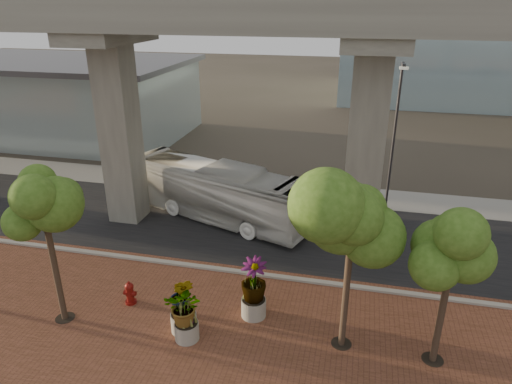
# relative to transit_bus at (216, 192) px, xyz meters

# --- Properties ---
(ground) EXTENTS (160.00, 160.00, 0.00)m
(ground) POSITION_rel_transit_bus_xyz_m (1.45, -3.05, -1.50)
(ground) COLOR #3A342A
(ground) RESTS_ON ground
(brick_plaza) EXTENTS (70.00, 13.00, 0.06)m
(brick_plaza) POSITION_rel_transit_bus_xyz_m (1.45, -11.05, -1.47)
(brick_plaza) COLOR brown
(brick_plaza) RESTS_ON ground
(asphalt_road) EXTENTS (90.00, 8.00, 0.04)m
(asphalt_road) POSITION_rel_transit_bus_xyz_m (1.45, -1.05, -1.48)
(asphalt_road) COLOR black
(asphalt_road) RESTS_ON ground
(curb_strip) EXTENTS (70.00, 0.25, 0.16)m
(curb_strip) POSITION_rel_transit_bus_xyz_m (1.45, -5.05, -1.42)
(curb_strip) COLOR #9A9790
(curb_strip) RESTS_ON ground
(far_sidewalk) EXTENTS (90.00, 3.00, 0.06)m
(far_sidewalk) POSITION_rel_transit_bus_xyz_m (1.45, 4.45, -1.47)
(far_sidewalk) COLOR #9A9790
(far_sidewalk) RESTS_ON ground
(transit_viaduct) EXTENTS (72.00, 5.60, 12.40)m
(transit_viaduct) POSITION_rel_transit_bus_xyz_m (1.45, -1.05, 5.79)
(transit_viaduct) COLOR gray
(transit_viaduct) RESTS_ON ground
(station_pavilion) EXTENTS (23.00, 13.00, 6.30)m
(station_pavilion) POSITION_rel_transit_bus_xyz_m (-18.55, 12.95, 1.72)
(station_pavilion) COLOR #A2B5BA
(station_pavilion) RESTS_ON ground
(transit_bus) EXTENTS (10.97, 6.08, 3.00)m
(transit_bus) POSITION_rel_transit_bus_xyz_m (0.00, 0.00, 0.00)
(transit_bus) COLOR silver
(transit_bus) RESTS_ON ground
(fire_hydrant) EXTENTS (0.48, 0.43, 0.95)m
(fire_hydrant) POSITION_rel_transit_bus_xyz_m (-0.89, -8.03, -0.98)
(fire_hydrant) COLOR maroon
(fire_hydrant) RESTS_ON ground
(planter_front) EXTENTS (1.87, 1.87, 2.05)m
(planter_front) POSITION_rel_transit_bus_xyz_m (1.95, -9.43, -0.19)
(planter_front) COLOR #A19E92
(planter_front) RESTS_ON ground
(planter_right) EXTENTS (2.24, 2.24, 2.39)m
(planter_right) POSITION_rel_transit_bus_xyz_m (3.90, -7.69, 0.01)
(planter_right) COLOR #ACA69C
(planter_right) RESTS_ON ground
(planter_left) EXTENTS (2.02, 2.02, 2.22)m
(planter_left) POSITION_rel_transit_bus_xyz_m (1.69, -9.04, -0.09)
(planter_left) COLOR #ACA69B
(planter_left) RESTS_ON ground
(street_tree_near_west) EXTENTS (2.97, 2.97, 5.92)m
(street_tree_near_west) POSITION_rel_transit_bus_xyz_m (-2.83, -9.42, 3.10)
(street_tree_near_west) COLOR #4E3C2D
(street_tree_near_west) RESTS_ON ground
(street_tree_near_east) EXTENTS (3.66, 3.66, 6.28)m
(street_tree_near_east) POSITION_rel_transit_bus_xyz_m (7.16, -8.48, 3.16)
(street_tree_near_east) COLOR #4E3C2D
(street_tree_near_east) RESTS_ON ground
(street_tree_far_east) EXTENTS (3.06, 3.06, 5.48)m
(street_tree_far_east) POSITION_rel_transit_bus_xyz_m (10.10, -8.56, 2.62)
(street_tree_far_east) COLOR #4E3C2D
(street_tree_far_east) RESTS_ON ground
(streetlamp_west) EXTENTS (0.40, 1.18, 8.13)m
(streetlamp_west) POSITION_rel_transit_bus_xyz_m (-8.31, 4.23, 3.25)
(streetlamp_west) COLOR #303036
(streetlamp_west) RESTS_ON ground
(streetlamp_east) EXTENTS (0.40, 1.16, 8.04)m
(streetlamp_east) POSITION_rel_transit_bus_xyz_m (8.89, 2.70, 3.19)
(streetlamp_east) COLOR #313035
(streetlamp_east) RESTS_ON ground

